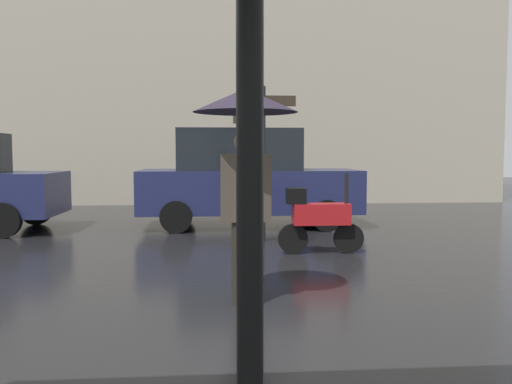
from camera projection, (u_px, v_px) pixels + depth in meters
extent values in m
cylinder|color=black|center=(250.00, 222.00, 1.88)|extent=(0.10, 0.10, 2.60)
cube|color=#2A241E|center=(246.00, 262.00, 5.50)|extent=(0.28, 0.18, 0.85)
cube|color=#473D33|center=(245.00, 188.00, 5.45)|extent=(0.51, 0.23, 0.69)
sphere|color=#936B4C|center=(245.00, 142.00, 5.42)|extent=(0.23, 0.23, 0.23)
cylinder|color=black|center=(245.00, 127.00, 5.41)|extent=(0.02, 0.02, 0.30)
cone|color=#2A2333|center=(245.00, 100.00, 5.39)|extent=(1.06, 1.06, 0.24)
cylinder|color=black|center=(349.00, 238.00, 8.28)|extent=(0.46, 0.09, 0.46)
cylinder|color=black|center=(293.00, 239.00, 8.21)|extent=(0.46, 0.09, 0.46)
cube|color=red|center=(321.00, 214.00, 8.22)|extent=(0.87, 0.32, 0.32)
cube|color=black|center=(296.00, 196.00, 8.17)|extent=(0.28, 0.28, 0.24)
cylinder|color=black|center=(346.00, 191.00, 8.22)|extent=(0.06, 0.06, 0.55)
cube|color=#1E234C|center=(249.00, 191.00, 11.34)|extent=(4.53, 1.84, 0.88)
cube|color=black|center=(238.00, 150.00, 11.26)|extent=(2.49, 1.69, 0.84)
cylinder|color=black|center=(310.00, 206.00, 12.40)|extent=(0.62, 0.18, 0.62)
cylinder|color=black|center=(327.00, 216.00, 10.57)|extent=(0.62, 0.18, 0.62)
cylinder|color=black|center=(182.00, 207.00, 12.17)|extent=(0.62, 0.18, 0.62)
cylinder|color=black|center=(176.00, 217.00, 10.34)|extent=(0.62, 0.18, 0.62)
cylinder|color=black|center=(36.00, 210.00, 11.54)|extent=(0.65, 0.18, 0.65)
cylinder|color=black|center=(3.00, 220.00, 9.72)|extent=(0.65, 0.18, 0.65)
cylinder|color=black|center=(263.00, 164.00, 9.30)|extent=(0.08, 0.08, 2.68)
cube|color=#33281E|center=(279.00, 101.00, 9.25)|extent=(0.56, 0.04, 0.18)
cube|color=#33281E|center=(248.00, 118.00, 9.23)|extent=(0.52, 0.04, 0.18)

